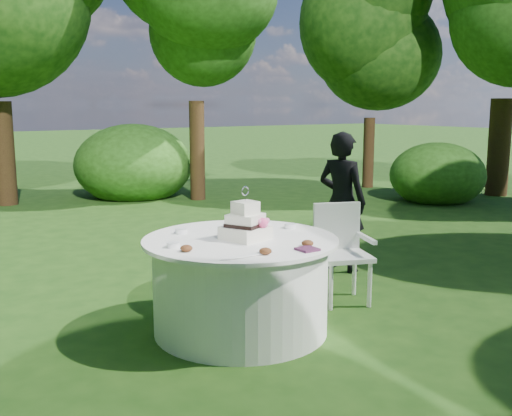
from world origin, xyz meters
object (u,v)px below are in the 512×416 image
Objects in this scene: cake at (246,225)px; napkins at (307,249)px; table at (241,284)px; guest at (342,202)px; chair at (341,246)px.

napkins is at bearing -73.44° from cake.
guest is at bearing 25.76° from table.
guest is 3.61× the size of cake.
cake is at bearing -67.09° from table.
cake is 0.47× the size of chair.
cake is 1.25m from chair.
chair is (-0.70, -0.77, -0.25)m from guest.
guest is at bearing 41.76° from napkins.
chair is (1.18, 0.20, -0.36)m from cake.
chair reaches higher than napkins.
guest is at bearing 27.21° from cake.
guest is 2.15m from table.
chair is at bearing 36.87° from napkins.
napkins is 0.09× the size of guest.
cake reaches higher than chair.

